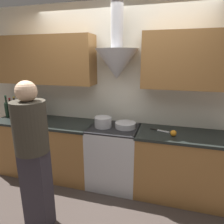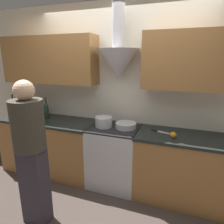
{
  "view_description": "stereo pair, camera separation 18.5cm",
  "coord_description": "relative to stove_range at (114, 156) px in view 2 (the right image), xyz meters",
  "views": [
    {
      "loc": [
        0.7,
        -2.25,
        1.83
      ],
      "look_at": [
        0.0,
        0.2,
        1.14
      ],
      "focal_mm": 32.0,
      "sensor_mm": 36.0,
      "label": 1
    },
    {
      "loc": [
        0.87,
        -2.19,
        1.83
      ],
      "look_at": [
        0.0,
        0.2,
        1.14
      ],
      "focal_mm": 32.0,
      "sensor_mm": 36.0,
      "label": 2
    }
  ],
  "objects": [
    {
      "name": "orange_fruit",
      "position": [
        0.8,
        -0.11,
        0.48
      ],
      "size": [
        0.08,
        0.08,
        0.08
      ],
      "color": "orange",
      "rests_on": "counter_right"
    },
    {
      "name": "wine_bottle_4",
      "position": [
        -1.44,
        0.01,
        0.59
      ],
      "size": [
        0.07,
        0.07,
        0.36
      ],
      "color": "black",
      "rests_on": "counter_left"
    },
    {
      "name": "wine_bottle_6",
      "position": [
        -1.25,
        0.02,
        0.58
      ],
      "size": [
        0.07,
        0.07,
        0.33
      ],
      "color": "black",
      "rests_on": "counter_left"
    },
    {
      "name": "stock_pot",
      "position": [
        -0.16,
        -0.02,
        0.51
      ],
      "size": [
        0.24,
        0.24,
        0.14
      ],
      "color": "silver",
      "rests_on": "stove_range"
    },
    {
      "name": "counter_right",
      "position": [
        0.91,
        -0.0,
        -0.0
      ],
      "size": [
        1.16,
        0.62,
        0.89
      ],
      "color": "#9E6B38",
      "rests_on": "ground_plane"
    },
    {
      "name": "wine_bottle_0",
      "position": [
        -1.82,
        0.02,
        0.59
      ],
      "size": [
        0.07,
        0.07,
        0.36
      ],
      "color": "black",
      "rests_on": "counter_left"
    },
    {
      "name": "wine_bottle_7",
      "position": [
        -1.15,
        0.02,
        0.58
      ],
      "size": [
        0.07,
        0.07,
        0.35
      ],
      "color": "black",
      "rests_on": "counter_left"
    },
    {
      "name": "wine_bottle_3",
      "position": [
        -1.55,
        0.02,
        0.58
      ],
      "size": [
        0.08,
        0.08,
        0.34
      ],
      "color": "black",
      "rests_on": "counter_left"
    },
    {
      "name": "stove_range",
      "position": [
        0.0,
        0.0,
        0.0
      ],
      "size": [
        0.69,
        0.6,
        0.89
      ],
      "color": "silver",
      "rests_on": "ground_plane"
    },
    {
      "name": "chefs_knife",
      "position": [
        0.63,
        0.04,
        0.45
      ],
      "size": [
        0.26,
        0.1,
        0.01
      ],
      "rotation": [
        0.0,
        0.0,
        -0.3
      ],
      "color": "silver",
      "rests_on": "counter_right"
    },
    {
      "name": "mixing_bowl",
      "position": [
        0.16,
        0.03,
        0.48
      ],
      "size": [
        0.29,
        0.29,
        0.08
      ],
      "color": "silver",
      "rests_on": "stove_range"
    },
    {
      "name": "wall_back",
      "position": [
        -0.08,
        0.26,
        1.03
      ],
      "size": [
        8.4,
        0.59,
        2.6
      ],
      "color": "silver",
      "rests_on": "ground_plane"
    },
    {
      "name": "wine_bottle_5",
      "position": [
        -1.34,
        0.0,
        0.58
      ],
      "size": [
        0.07,
        0.07,
        0.36
      ],
      "color": "black",
      "rests_on": "counter_left"
    },
    {
      "name": "wine_bottle_2",
      "position": [
        -1.65,
        0.01,
        0.58
      ],
      "size": [
        0.07,
        0.07,
        0.35
      ],
      "color": "black",
      "rests_on": "counter_left"
    },
    {
      "name": "person_foreground_left",
      "position": [
        -0.6,
        -0.98,
        0.45
      ],
      "size": [
        0.33,
        0.33,
        1.63
      ],
      "color": "#38333D",
      "rests_on": "ground_plane"
    },
    {
      "name": "wine_bottle_1",
      "position": [
        -1.73,
        0.0,
        0.57
      ],
      "size": [
        0.07,
        0.07,
        0.33
      ],
      "color": "black",
      "rests_on": "counter_left"
    },
    {
      "name": "ground_plane",
      "position": [
        0.0,
        -0.3,
        -0.45
      ],
      "size": [
        12.0,
        12.0,
        0.0
      ],
      "primitive_type": "plane",
      "color": "#423833"
    },
    {
      "name": "counter_left",
      "position": [
        -1.12,
        -0.0,
        -0.0
      ],
      "size": [
        1.58,
        0.62,
        0.89
      ],
      "color": "#9E6B38",
      "rests_on": "ground_plane"
    }
  ]
}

